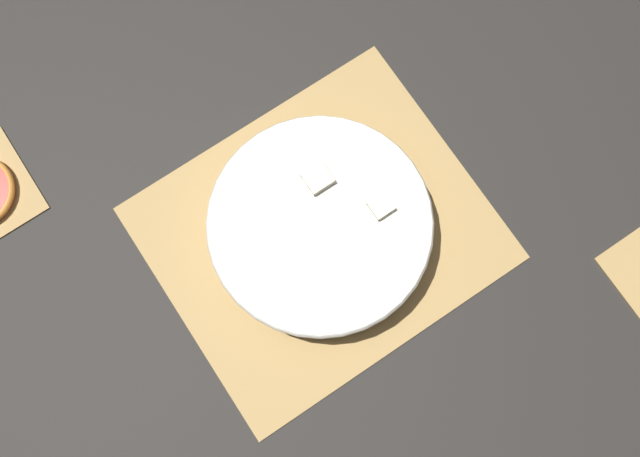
% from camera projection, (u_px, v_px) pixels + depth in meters
% --- Properties ---
extents(ground_plane, '(6.00, 6.00, 0.00)m').
position_uv_depth(ground_plane, '(320.00, 233.00, 0.94)').
color(ground_plane, black).
extents(bamboo_mat_center, '(0.40, 0.34, 0.01)m').
position_uv_depth(bamboo_mat_center, '(320.00, 233.00, 0.94)').
color(bamboo_mat_center, '#A8844C').
rests_on(bamboo_mat_center, ground_plane).
extents(fruit_salad_bowl, '(0.27, 0.27, 0.07)m').
position_uv_depth(fruit_salad_bowl, '(320.00, 227.00, 0.91)').
color(fruit_salad_bowl, silver).
rests_on(fruit_salad_bowl, bamboo_mat_center).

